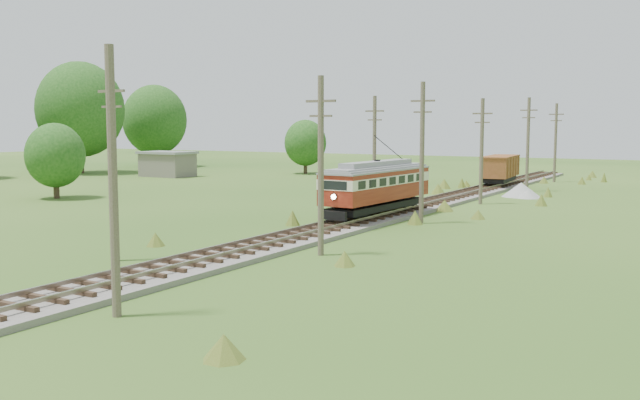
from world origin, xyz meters
The scene contains 17 objects.
railbed_main centered at (0.00, 34.00, 0.19)m, with size 3.60×96.00×0.57m.
streetcar centered at (0.00, 31.14, 2.42)m, with size 3.06×11.18×5.07m.
gondola centered at (0.00, 59.85, 2.00)m, with size 3.38×8.25×2.67m.
gravel_pile centered at (4.42, 51.35, 0.59)m, with size 3.49×3.70×1.27m.
utility_pole_r_1 centered at (3.10, 5.00, 4.40)m, with size 0.30×0.30×8.80m.
utility_pole_r_2 centered at (3.30, 18.00, 4.42)m, with size 1.60×0.30×8.60m.
utility_pole_r_3 centered at (3.20, 31.00, 4.63)m, with size 1.60×0.30×9.00m.
utility_pole_r_4 centered at (3.00, 44.00, 4.32)m, with size 1.60×0.30×8.40m.
utility_pole_r_5 centered at (3.40, 57.00, 4.58)m, with size 1.60×0.30×8.90m.
utility_pole_r_6 centered at (3.20, 70.00, 4.47)m, with size 1.60×0.30×8.70m.
utility_pole_l_a centered at (-4.20, 12.00, 4.63)m, with size 1.60×0.30×9.00m.
utility_pole_l_b centered at (-4.50, 40.00, 4.42)m, with size 1.60×0.30×8.60m.
tree_left_4 centered at (-54.00, 54.00, 8.37)m, with size 11.34×11.34×14.61m.
tree_left_5 centered at (-56.00, 70.00, 7.12)m, with size 9.66×9.66×12.44m.
tree_mid_a centered at (-28.00, 68.00, 4.02)m, with size 5.46×5.46×7.03m.
tree_mid_c centered at (-30.00, 30.00, 3.71)m, with size 5.04×5.04×6.49m.
shed centered at (-40.00, 55.00, 1.57)m, with size 6.40×4.40×3.10m.
Camera 1 is at (20.34, -11.40, 6.24)m, focal length 40.00 mm.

